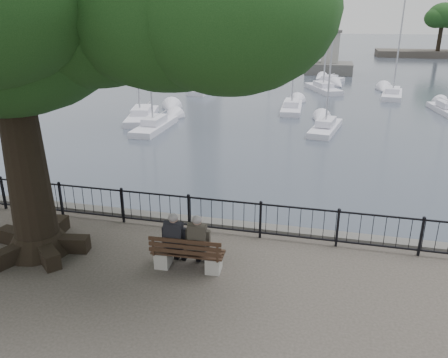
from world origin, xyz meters
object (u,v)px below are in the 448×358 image
(person_left, at_px, (176,241))
(bench, at_px, (188,257))
(lion_monument, at_px, (330,56))
(person_right, at_px, (199,243))

(person_left, bearing_deg, bench, -15.55)
(lion_monument, bearing_deg, person_right, -92.49)
(bench, xyz_separation_m, person_left, (-0.31, 0.09, 0.34))
(person_right, bearing_deg, lion_monument, 87.51)
(bench, height_order, person_right, person_right)
(person_right, height_order, lion_monument, lion_monument)
(person_left, height_order, lion_monument, lion_monument)
(person_left, relative_size, person_right, 1.00)
(lion_monument, bearing_deg, bench, -92.78)
(bench, xyz_separation_m, person_right, (0.25, 0.11, 0.34))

